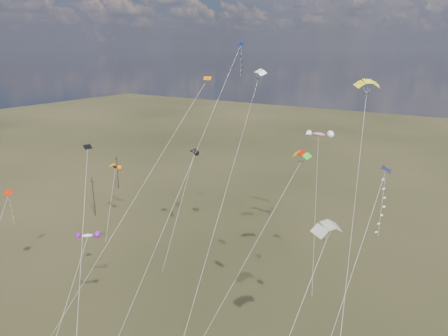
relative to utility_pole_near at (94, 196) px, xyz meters
The scene contains 15 objects.
utility_pole_near is the anchor object (origin of this frame).
utility_pole_far 16.12m from the utility_pole_near, 119.74° to the left, with size 1.40×0.20×8.00m.
diamond_navy_tall 42.17m from the utility_pole_near, ahead, with size 4.65×21.18×32.93m.
diamond_black_mid 42.14m from the utility_pole_near, 40.47° to the right, with size 8.03×11.34×22.70m.
diamond_red_low 27.26m from the utility_pole_near, 62.38° to the right, with size 3.29×10.09×14.56m.
diamond_navy_right 59.71m from the utility_pole_near, 15.83° to the right, with size 3.15×13.36×22.74m.
diamond_orange_center 35.03m from the utility_pole_near, 21.04° to the right, with size 7.87×23.06×28.58m.
parafoil_yellow 57.55m from the utility_pole_near, ahead, with size 6.20×23.44×29.51m.
parafoil_blue_white 44.55m from the utility_pole_near, ahead, with size 2.83×21.52×29.87m.
parafoil_striped 56.63m from the utility_pole_near, 18.79° to the right, with size 3.50×14.65×18.28m.
parafoil_tricolor 53.20m from the utility_pole_near, 16.46° to the right, with size 8.90×10.53×23.06m.
novelty_black_orange 9.94m from the utility_pole_near, ahead, with size 5.64×8.06×11.83m.
novelty_orange_black 27.44m from the utility_pole_near, ahead, with size 2.76×11.20×16.91m.
novelty_white_purple 36.84m from the utility_pole_near, 40.42° to the right, with size 3.71×10.75×12.82m.
novelty_redwhite_stripe 45.28m from the utility_pole_near, 13.90° to the left, with size 7.26×14.40×20.05m.
Camera 1 is at (23.15, -18.99, 32.04)m, focal length 32.00 mm.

